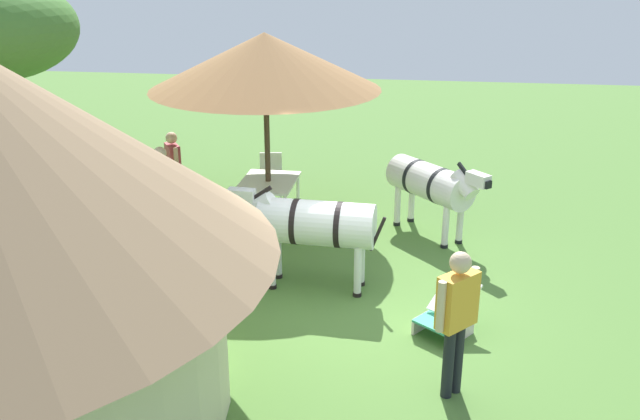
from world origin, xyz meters
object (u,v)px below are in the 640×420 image
(patio_chair_west_end, at_px, (271,172))
(zebra_nearest_camera, at_px, (313,224))
(standing_watcher, at_px, (457,311))
(striped_lounge_chair, at_px, (446,315))
(patio_dining_table, at_px, (268,185))
(guest_beside_umbrella, at_px, (163,184))
(patio_chair_near_hut, at_px, (258,216))
(guest_behind_table, at_px, (174,165))
(zebra_by_umbrella, at_px, (432,184))
(shade_umbrella, at_px, (265,61))

(patio_chair_west_end, distance_m, zebra_nearest_camera, 4.08)
(standing_watcher, bearing_deg, striped_lounge_chair, 43.72)
(patio_dining_table, relative_size, guest_beside_umbrella, 0.82)
(patio_chair_west_end, bearing_deg, patio_chair_near_hut, 86.83)
(patio_chair_near_hut, relative_size, striped_lounge_chair, 0.95)
(patio_chair_near_hut, height_order, striped_lounge_chair, patio_chair_near_hut)
(guest_behind_table, xyz_separation_m, zebra_by_umbrella, (-0.40, -4.74, -0.00))
(patio_chair_near_hut, bearing_deg, striped_lounge_chair, -42.45)
(standing_watcher, xyz_separation_m, striped_lounge_chair, (1.34, 0.02, -0.80))
(guest_behind_table, relative_size, zebra_by_umbrella, 0.87)
(guest_beside_umbrella, bearing_deg, zebra_nearest_camera, -161.87)
(patio_chair_west_end, relative_size, zebra_by_umbrella, 0.49)
(patio_dining_table, bearing_deg, guest_behind_table, 89.15)
(patio_chair_west_end, distance_m, patio_chair_near_hut, 2.40)
(guest_beside_umbrella, bearing_deg, patio_chair_near_hut, -136.56)
(patio_dining_table, distance_m, patio_chair_near_hut, 1.21)
(patio_chair_west_end, distance_m, guest_beside_umbrella, 2.73)
(patio_dining_table, distance_m, standing_watcher, 5.95)
(guest_beside_umbrella, distance_m, zebra_nearest_camera, 3.18)
(zebra_by_umbrella, bearing_deg, patio_chair_near_hut, -26.33)
(patio_chair_near_hut, distance_m, guest_behind_table, 2.27)
(guest_behind_table, height_order, standing_watcher, standing_watcher)
(patio_chair_west_end, height_order, guest_behind_table, guest_behind_table)
(shade_umbrella, relative_size, patio_chair_west_end, 4.49)
(guest_behind_table, bearing_deg, standing_watcher, 10.76)
(patio_chair_west_end, distance_m, zebra_by_umbrella, 3.54)
(patio_dining_table, xyz_separation_m, zebra_nearest_camera, (-2.61, -1.22, 0.34))
(shade_umbrella, relative_size, guest_behind_table, 2.55)
(patio_chair_west_end, height_order, patio_chair_near_hut, same)
(guest_behind_table, xyz_separation_m, standing_watcher, (-5.05, -4.96, 0.10))
(shade_umbrella, xyz_separation_m, patio_chair_near_hut, (-1.20, -0.07, -2.39))
(patio_chair_near_hut, bearing_deg, patio_chair_west_end, 93.17)
(guest_beside_umbrella, xyz_separation_m, zebra_nearest_camera, (-1.49, -2.81, 0.02))
(guest_beside_umbrella, relative_size, zebra_by_umbrella, 0.89)
(patio_chair_west_end, height_order, zebra_nearest_camera, zebra_nearest_camera)
(shade_umbrella, height_order, patio_chair_near_hut, shade_umbrella)
(striped_lounge_chair, bearing_deg, guest_behind_table, 0.40)
(shade_umbrella, bearing_deg, patio_dining_table, 0.00)
(patio_dining_table, xyz_separation_m, striped_lounge_chair, (-3.68, -3.14, -0.40))
(shade_umbrella, distance_m, guest_behind_table, 2.65)
(standing_watcher, xyz_separation_m, zebra_nearest_camera, (2.41, 1.94, -0.05))
(guest_behind_table, bearing_deg, patio_chair_near_hut, 23.01)
(patio_chair_near_hut, bearing_deg, shade_umbrella, 90.00)
(patio_chair_near_hut, distance_m, standing_watcher, 4.95)
(patio_chair_near_hut, height_order, zebra_nearest_camera, zebra_nearest_camera)
(guest_behind_table, bearing_deg, patio_chair_west_end, 92.33)
(guest_beside_umbrella, distance_m, guest_behind_table, 1.17)
(patio_chair_near_hut, relative_size, zebra_nearest_camera, 0.38)
(patio_chair_near_hut, height_order, zebra_by_umbrella, zebra_by_umbrella)
(guest_behind_table, distance_m, standing_watcher, 7.08)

